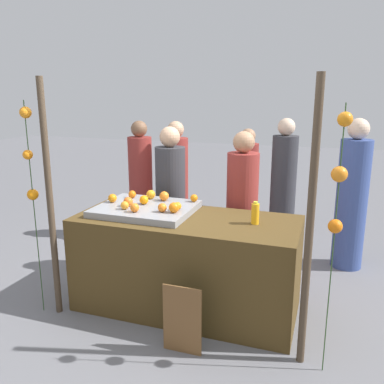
{
  "coord_description": "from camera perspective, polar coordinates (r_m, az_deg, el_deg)",
  "views": [
    {
      "loc": [
        1.17,
        -3.22,
        1.95
      ],
      "look_at": [
        0.0,
        0.15,
        1.06
      ],
      "focal_mm": 37.96,
      "sensor_mm": 36.0,
      "label": 1
    }
  ],
  "objects": [
    {
      "name": "juice_bottle",
      "position": [
        3.44,
        8.88,
        -3.0
      ],
      "size": [
        0.07,
        0.07,
        0.19
      ],
      "color": "#F9AB19",
      "rests_on": "stall_counter"
    },
    {
      "name": "crowd_person_0",
      "position": [
        5.35,
        -2.24,
        0.84
      ],
      "size": [
        0.32,
        0.32,
        1.59
      ],
      "color": "maroon",
      "rests_on": "ground_plane"
    },
    {
      "name": "ground_plane",
      "position": [
        3.94,
        -0.75,
        -15.72
      ],
      "size": [
        24.0,
        24.0,
        0.0
      ],
      "primitive_type": "plane",
      "color": "slate"
    },
    {
      "name": "orange_4",
      "position": [
        3.92,
        -11.12,
        -0.85
      ],
      "size": [
        0.08,
        0.08,
        0.08
      ],
      "primitive_type": "sphere",
      "color": "orange",
      "rests_on": "orange_tray"
    },
    {
      "name": "orange_1",
      "position": [
        3.87,
        0.28,
        -0.85
      ],
      "size": [
        0.07,
        0.07,
        0.07
      ],
      "primitive_type": "sphere",
      "color": "orange",
      "rests_on": "orange_tray"
    },
    {
      "name": "canopy_post_right",
      "position": [
        2.9,
        16.2,
        -5.0
      ],
      "size": [
        0.06,
        0.06,
        2.07
      ],
      "primitive_type": "cylinder",
      "color": "#473828",
      "rests_on": "ground_plane"
    },
    {
      "name": "orange_9",
      "position": [
        3.67,
        -9.43,
        -1.86
      ],
      "size": [
        0.07,
        0.07,
        0.07
      ],
      "primitive_type": "sphere",
      "color": "orange",
      "rests_on": "orange_tray"
    },
    {
      "name": "crowd_person_1",
      "position": [
        5.59,
        7.66,
        0.76
      ],
      "size": [
        0.3,
        0.3,
        1.48
      ],
      "color": "maroon",
      "rests_on": "ground_plane"
    },
    {
      "name": "crowd_person_3",
      "position": [
        4.82,
        21.51,
        -1.07
      ],
      "size": [
        0.34,
        0.34,
        1.68
      ],
      "color": "#384C8C",
      "rests_on": "ground_plane"
    },
    {
      "name": "orange_0",
      "position": [
        3.52,
        -2.55,
        -2.2
      ],
      "size": [
        0.09,
        0.09,
        0.09
      ],
      "primitive_type": "sphere",
      "color": "orange",
      "rests_on": "orange_tray"
    },
    {
      "name": "orange_6",
      "position": [
        3.92,
        -3.94,
        -0.57
      ],
      "size": [
        0.09,
        0.09,
        0.09
      ],
      "primitive_type": "sphere",
      "color": "orange",
      "rests_on": "orange_tray"
    },
    {
      "name": "chalkboard_sign",
      "position": [
        3.22,
        -1.34,
        -17.57
      ],
      "size": [
        0.31,
        0.03,
        0.56
      ],
      "color": "brown",
      "rests_on": "ground_plane"
    },
    {
      "name": "garland_strand_right",
      "position": [
        2.75,
        20.0,
        1.89
      ],
      "size": [
        0.1,
        0.11,
        1.88
      ],
      "color": "#2D4C23",
      "rests_on": "ground_plane"
    },
    {
      "name": "orange_11",
      "position": [
        3.6,
        -2.07,
        -1.99
      ],
      "size": [
        0.07,
        0.07,
        0.07
      ],
      "primitive_type": "sphere",
      "color": "orange",
      "rests_on": "orange_tray"
    },
    {
      "name": "orange_7",
      "position": [
        3.57,
        -8.06,
        -2.19
      ],
      "size": [
        0.08,
        0.08,
        0.08
      ],
      "primitive_type": "sphere",
      "color": "orange",
      "rests_on": "orange_tray"
    },
    {
      "name": "garland_strand_left",
      "position": [
        3.66,
        -21.92,
        4.54
      ],
      "size": [
        0.11,
        0.1,
        1.88
      ],
      "color": "#2D4C23",
      "rests_on": "ground_plane"
    },
    {
      "name": "crowd_person_2",
      "position": [
        5.52,
        -7.21,
        1.14
      ],
      "size": [
        0.32,
        0.32,
        1.58
      ],
      "color": "maroon",
      "rests_on": "ground_plane"
    },
    {
      "name": "canopy_post_left",
      "position": [
        3.66,
        -19.32,
        -1.31
      ],
      "size": [
        0.06,
        0.06,
        2.07
      ],
      "primitive_type": "cylinder",
      "color": "#473828",
      "rests_on": "ground_plane"
    },
    {
      "name": "orange_3",
      "position": [
        4.05,
        -8.41,
        -0.32
      ],
      "size": [
        0.07,
        0.07,
        0.07
      ],
      "primitive_type": "sphere",
      "color": "orange",
      "rests_on": "orange_tray"
    },
    {
      "name": "orange_tray",
      "position": [
        3.78,
        -6.51,
        -2.37
      ],
      "size": [
        0.87,
        0.71,
        0.06
      ],
      "primitive_type": "cube",
      "color": "gray",
      "rests_on": "stall_counter"
    },
    {
      "name": "vendor_left",
      "position": [
        4.41,
        -3.01,
        -1.93
      ],
      "size": [
        0.32,
        0.32,
        1.6
      ],
      "color": "#333338",
      "rests_on": "ground_plane"
    },
    {
      "name": "orange_5",
      "position": [
        3.81,
        -6.77,
        -1.1
      ],
      "size": [
        0.09,
        0.09,
        0.09
      ],
      "primitive_type": "sphere",
      "color": "orange",
      "rests_on": "orange_tray"
    },
    {
      "name": "orange_10",
      "position": [
        4.0,
        -5.81,
        -0.34
      ],
      "size": [
        0.09,
        0.09,
        0.09
      ],
      "primitive_type": "sphere",
      "color": "orange",
      "rests_on": "orange_tray"
    },
    {
      "name": "orange_2",
      "position": [
        3.55,
        -4.2,
        -2.2
      ],
      "size": [
        0.08,
        0.08,
        0.08
      ],
      "primitive_type": "sphere",
      "color": "orange",
      "rests_on": "orange_tray"
    },
    {
      "name": "crowd_person_4",
      "position": [
        5.39,
        12.69,
        0.83
      ],
      "size": [
        0.33,
        0.33,
        1.63
      ],
      "color": "#333338",
      "rests_on": "ground_plane"
    },
    {
      "name": "orange_8",
      "position": [
        3.76,
        -8.97,
        -1.35
      ],
      "size": [
        0.09,
        0.09,
        0.09
      ],
      "primitive_type": "sphere",
      "color": "orange",
      "rests_on": "orange_tray"
    },
    {
      "name": "vendor_right",
      "position": [
        4.15,
        6.99,
        -3.19
      ],
      "size": [
        0.32,
        0.32,
        1.58
      ],
      "color": "maroon",
      "rests_on": "ground_plane"
    },
    {
      "name": "stall_counter",
      "position": [
        3.74,
        -0.77,
        -9.96
      ],
      "size": [
        1.98,
        0.85,
        0.86
      ],
      "primitive_type": "cube",
      "color": "#4C3819",
      "rests_on": "ground_plane"
    }
  ]
}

